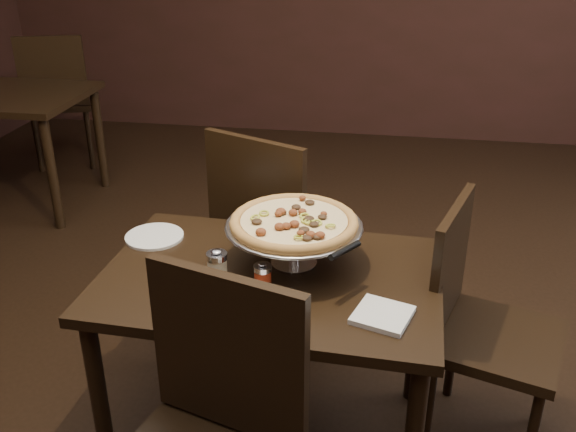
# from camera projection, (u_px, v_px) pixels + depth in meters

# --- Properties ---
(room) EXTENTS (6.04, 7.04, 2.84)m
(room) POSITION_uv_depth(u_px,v_px,m) (320.00, 46.00, 1.88)
(room) COLOR black
(room) RESTS_ON ground
(dining_table) EXTENTS (1.13, 0.78, 0.69)m
(dining_table) POSITION_uv_depth(u_px,v_px,m) (271.00, 298.00, 2.13)
(dining_table) COLOR black
(dining_table) RESTS_ON ground
(pizza_stand) EXTENTS (0.45, 0.45, 0.19)m
(pizza_stand) POSITION_uv_depth(u_px,v_px,m) (294.00, 223.00, 2.09)
(pizza_stand) COLOR silver
(pizza_stand) RESTS_ON dining_table
(parmesan_shaker) EXTENTS (0.07, 0.07, 0.12)m
(parmesan_shaker) POSITION_uv_depth(u_px,v_px,m) (217.00, 267.00, 2.03)
(parmesan_shaker) COLOR #F3E5BD
(parmesan_shaker) RESTS_ON dining_table
(pepper_flake_shaker) EXTENTS (0.06, 0.06, 0.10)m
(pepper_flake_shaker) POSITION_uv_depth(u_px,v_px,m) (263.00, 277.00, 1.99)
(pepper_flake_shaker) COLOR maroon
(pepper_flake_shaker) RESTS_ON dining_table
(packet_caddy) EXTENTS (0.08, 0.08, 0.06)m
(packet_caddy) POSITION_uv_depth(u_px,v_px,m) (178.00, 286.00, 1.98)
(packet_caddy) COLOR black
(packet_caddy) RESTS_ON dining_table
(napkin_stack) EXTENTS (0.20, 0.20, 0.02)m
(napkin_stack) POSITION_uv_depth(u_px,v_px,m) (382.00, 315.00, 1.87)
(napkin_stack) COLOR silver
(napkin_stack) RESTS_ON dining_table
(plate_left) EXTENTS (0.21, 0.21, 0.01)m
(plate_left) POSITION_uv_depth(u_px,v_px,m) (154.00, 237.00, 2.32)
(plate_left) COLOR white
(plate_left) RESTS_ON dining_table
(plate_near) EXTENTS (0.21, 0.21, 0.01)m
(plate_near) POSITION_uv_depth(u_px,v_px,m) (272.00, 322.00, 1.84)
(plate_near) COLOR white
(plate_near) RESTS_ON dining_table
(serving_spatula) EXTENTS (0.17, 0.17, 0.02)m
(serving_spatula) POSITION_uv_depth(u_px,v_px,m) (345.00, 251.00, 1.93)
(serving_spatula) COLOR silver
(serving_spatula) RESTS_ON pizza_stand
(chair_far) EXTENTS (0.61, 0.61, 0.98)m
(chair_far) POSITION_uv_depth(u_px,v_px,m) (274.00, 231.00, 2.71)
(chair_far) COLOR black
(chair_far) RESTS_ON ground
(chair_side) EXTENTS (0.53, 0.53, 0.90)m
(chair_side) POSITION_uv_depth(u_px,v_px,m) (478.00, 320.00, 2.20)
(chair_side) COLOR black
(chair_side) RESTS_ON ground
(bg_chair_far) EXTENTS (0.58, 0.58, 0.99)m
(bg_chair_far) POSITION_uv_depth(u_px,v_px,m) (60.00, 95.00, 4.68)
(bg_chair_far) COLOR black
(bg_chair_far) RESTS_ON ground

